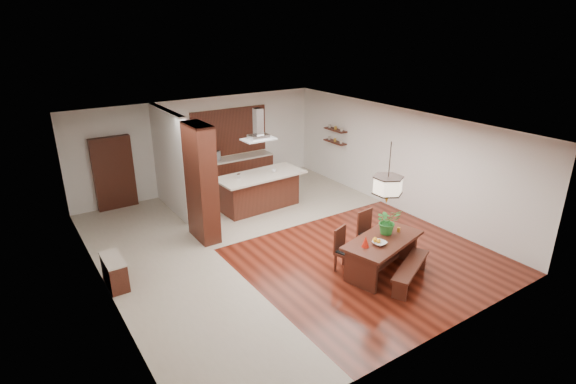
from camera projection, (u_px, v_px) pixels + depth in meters
room_shell at (277, 162)px, 10.32m from camera, size 9.00×9.04×2.92m
tile_hallway at (170, 274)px, 9.63m from camera, size 2.50×9.00×0.01m
tile_kitchen at (268, 199)px, 13.64m from camera, size 5.50×4.00×0.01m
soffit_band at (277, 126)px, 10.02m from camera, size 8.00×9.00×0.02m
partition_pier at (201, 183)px, 10.74m from camera, size 0.45×1.00×2.90m
partition_stub at (171, 162)px, 12.37m from camera, size 0.18×2.40×2.90m
hallway_console at (115, 272)px, 9.13m from camera, size 0.37×0.88×0.63m
hallway_doorway at (114, 173)px, 12.70m from camera, size 1.10×0.20×2.10m
rear_counter at (235, 171)px, 14.67m from camera, size 2.60×0.62×0.95m
kitchen_window at (229, 132)px, 14.41m from camera, size 2.60×0.08×1.50m
shelf_lower at (335, 142)px, 14.58m from camera, size 0.26×0.90×0.04m
shelf_upper at (335, 130)px, 14.43m from camera, size 0.26×0.90×0.04m
dining_table at (382, 248)px, 9.55m from camera, size 2.06×1.38×0.78m
dining_bench at (410, 274)px, 9.26m from camera, size 1.55×0.98×0.44m
dining_chair_left at (347, 251)px, 9.61m from camera, size 0.55×0.55×0.98m
dining_chair_right at (371, 234)px, 10.25m from camera, size 0.52×0.52×1.06m
pendant_lantern at (389, 174)px, 8.95m from camera, size 0.64×0.64×1.31m
foliage_plant at (388, 221)px, 9.63m from camera, size 0.64×0.59×0.58m
fruit_bowl at (379, 243)px, 9.23m from camera, size 0.30×0.30×0.07m
napkin_cone at (366, 241)px, 9.11m from camera, size 0.18×0.18×0.24m
gold_ornament at (399, 230)px, 9.78m from camera, size 0.09×0.09×0.10m
kitchen_island at (260, 191)px, 12.84m from camera, size 2.58×1.22×1.05m
range_hood at (258, 124)px, 12.16m from camera, size 0.90×0.55×0.87m
island_cup at (274, 171)px, 12.80m from camera, size 0.13×0.13×0.09m
microwave at (210, 157)px, 14.04m from camera, size 0.67×0.56×0.31m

